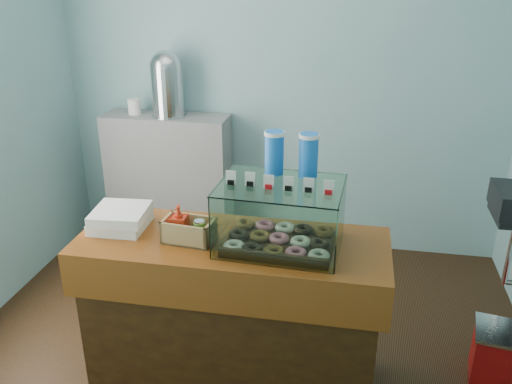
% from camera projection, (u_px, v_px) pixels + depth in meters
% --- Properties ---
extents(ground, '(3.50, 3.50, 0.00)m').
position_uv_depth(ground, '(243.00, 351.00, 3.34)').
color(ground, black).
rests_on(ground, ground).
extents(room_shell, '(3.54, 3.04, 2.82)m').
position_uv_depth(room_shell, '(246.00, 73.00, 2.68)').
color(room_shell, '#7FB9B7').
rests_on(room_shell, ground).
extents(counter, '(1.60, 0.60, 0.90)m').
position_uv_depth(counter, '(233.00, 313.00, 2.93)').
color(counter, '#3D250B').
rests_on(counter, ground).
extents(back_shelf, '(1.00, 0.32, 1.10)m').
position_uv_depth(back_shelf, '(169.00, 180.00, 4.47)').
color(back_shelf, gray).
rests_on(back_shelf, ground).
extents(display_case, '(0.62, 0.47, 0.55)m').
position_uv_depth(display_case, '(283.00, 212.00, 2.67)').
color(display_case, '#311C0E').
rests_on(display_case, counter).
extents(condiment_crate, '(0.26, 0.18, 0.19)m').
position_uv_depth(condiment_crate, '(187.00, 229.00, 2.73)').
color(condiment_crate, tan).
rests_on(condiment_crate, counter).
extents(pastry_boxes, '(0.30, 0.30, 0.11)m').
position_uv_depth(pastry_boxes, '(120.00, 218.00, 2.88)').
color(pastry_boxes, white).
rests_on(pastry_boxes, counter).
extents(coffee_urn, '(0.28, 0.28, 0.51)m').
position_uv_depth(coffee_urn, '(167.00, 82.00, 4.14)').
color(coffee_urn, silver).
rests_on(coffee_urn, back_shelf).
extents(red_cooler, '(0.41, 0.34, 0.33)m').
position_uv_depth(red_cooler, '(506.00, 356.00, 3.04)').
color(red_cooler, red).
rests_on(red_cooler, ground).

